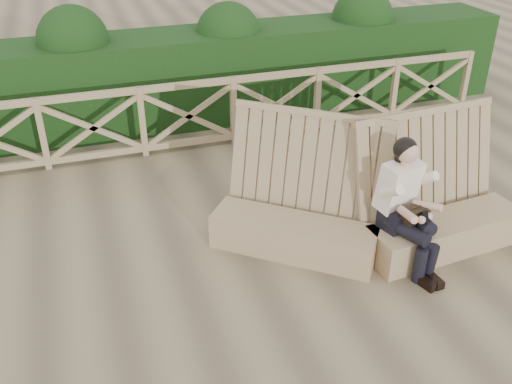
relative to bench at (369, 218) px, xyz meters
name	(u,v)px	position (x,y,z in m)	size (l,w,h in m)	color
ground	(262,282)	(-1.39, -0.26, -0.39)	(60.00, 60.00, 0.00)	brown
bench	(369,218)	(0.00, 0.00, 0.00)	(3.53, 1.81, 1.55)	#947B54
woman	(406,202)	(0.21, -0.35, 0.38)	(0.55, 0.99, 1.48)	black
guardrail	(189,116)	(-1.39, 3.24, 0.17)	(10.10, 0.09, 1.10)	#8E7153
hedge	(172,79)	(-1.39, 4.44, 0.36)	(12.00, 1.20, 1.50)	black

